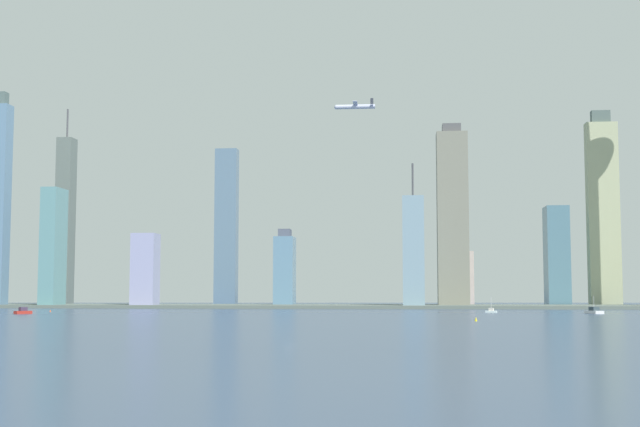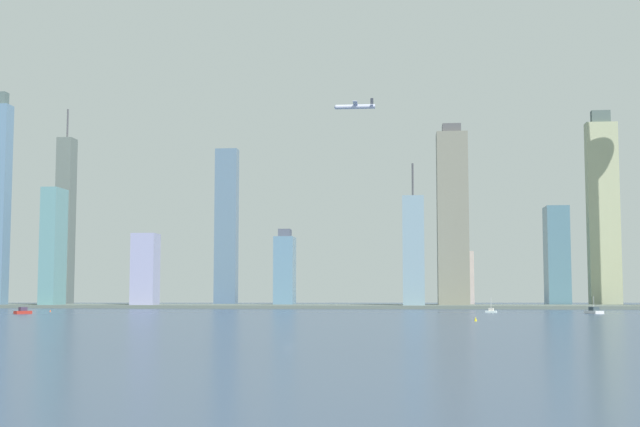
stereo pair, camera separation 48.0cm
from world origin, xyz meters
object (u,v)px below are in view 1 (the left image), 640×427
(skyscraper_9, at_px, (285,271))
(skyscraper_3, at_px, (65,221))
(boat_1, at_px, (594,311))
(channel_buoy_2, at_px, (476,319))
(skyscraper_0, at_px, (463,279))
(skyscraper_5, at_px, (53,248))
(skyscraper_4, at_px, (557,257))
(skyscraper_8, at_px, (603,212))
(skyscraper_10, at_px, (453,218))
(skyscraper_1, at_px, (145,271))
(skyscraper_11, at_px, (226,227))
(channel_buoy_1, at_px, (50,311))
(boat_4, at_px, (491,311))
(boat_5, at_px, (23,311))
(airplane, at_px, (354,107))
(skyscraper_7, at_px, (413,252))

(skyscraper_9, bearing_deg, skyscraper_3, 168.69)
(boat_1, distance_m, channel_buoy_2, 161.27)
(skyscraper_0, relative_size, skyscraper_5, 0.75)
(skyscraper_0, xyz_separation_m, skyscraper_4, (78.33, -13.12, 18.41))
(skyscraper_8, bearing_deg, skyscraper_10, -159.29)
(skyscraper_1, relative_size, skyscraper_10, 0.40)
(skyscraper_10, relative_size, skyscraper_11, 1.05)
(skyscraper_3, distance_m, channel_buoy_1, 239.91)
(skyscraper_10, bearing_deg, boat_4, -83.48)
(channel_buoy_1, xyz_separation_m, channel_buoy_2, (267.47, -143.11, 0.17))
(skyscraper_11, bearing_deg, boat_4, -43.53)
(skyscraper_1, bearing_deg, skyscraper_4, 10.59)
(skyscraper_5, bearing_deg, skyscraper_10, 4.92)
(skyscraper_0, bearing_deg, skyscraper_10, -101.52)
(skyscraper_10, xyz_separation_m, skyscraper_11, (-201.10, 61.69, -1.33))
(skyscraper_5, xyz_separation_m, skyscraper_11, (125.32, 89.77, 22.57))
(boat_4, distance_m, channel_buoy_1, 289.05)
(skyscraper_5, distance_m, boat_5, 190.28)
(channel_buoy_1, height_order, airplane, airplane)
(boat_4, bearing_deg, channel_buoy_2, -79.43)
(skyscraper_9, distance_m, airplane, 149.77)
(skyscraper_0, xyz_separation_m, airplane, (-89.59, -76.15, 138.32))
(skyscraper_7, relative_size, channel_buoy_1, 70.74)
(skyscraper_0, bearing_deg, skyscraper_5, -166.36)
(skyscraper_4, bearing_deg, channel_buoy_2, -105.40)
(skyscraper_10, relative_size, boat_5, 13.89)
(skyscraper_8, bearing_deg, skyscraper_9, -172.43)
(skyscraper_1, height_order, boat_4, skyscraper_1)
(boat_5, height_order, channel_buoy_1, boat_5)
(skyscraper_0, bearing_deg, skyscraper_1, -163.66)
(skyscraper_7, height_order, skyscraper_9, skyscraper_7)
(skyscraper_3, height_order, airplane, skyscraper_3)
(channel_buoy_2, bearing_deg, boat_4, 82.20)
(skyscraper_8, distance_m, skyscraper_9, 277.79)
(boat_4, bearing_deg, airplane, 146.16)
(boat_5, bearing_deg, skyscraper_8, 155.64)
(skyscraper_7, distance_m, boat_1, 183.93)
(skyscraper_1, bearing_deg, skyscraper_3, 142.27)
(channel_buoy_1, bearing_deg, skyscraper_0, 36.73)
(skyscraper_3, relative_size, boat_5, 16.87)
(boat_5, bearing_deg, skyscraper_7, 160.95)
(boat_5, xyz_separation_m, channel_buoy_1, (-2.33, 45.96, -0.66))
(skyscraper_8, relative_size, airplane, 5.13)
(skyscraper_5, bearing_deg, skyscraper_8, 9.61)
(boat_1, bearing_deg, skyscraper_1, -128.44)
(skyscraper_5, relative_size, channel_buoy_1, 60.00)
(skyscraper_4, relative_size, boat_1, 5.37)
(skyscraper_9, relative_size, boat_4, 6.62)
(channel_buoy_1, relative_size, airplane, 0.05)
(skyscraper_1, distance_m, channel_buoy_2, 371.86)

